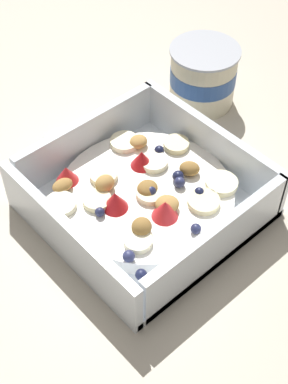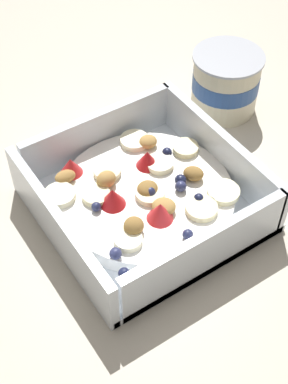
# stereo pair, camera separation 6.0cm
# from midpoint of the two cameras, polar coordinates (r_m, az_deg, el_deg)

# --- Properties ---
(ground_plane) EXTENTS (2.40, 2.40, 0.00)m
(ground_plane) POSITION_cam_midpoint_polar(r_m,az_deg,el_deg) (0.62, 3.97, -2.95)
(ground_plane) COLOR beige
(fruit_bowl) EXTENTS (0.21, 0.21, 0.07)m
(fruit_bowl) POSITION_cam_midpoint_polar(r_m,az_deg,el_deg) (0.61, 2.77, -0.69)
(fruit_bowl) COLOR white
(fruit_bowl) RESTS_ON ground
(spoon) EXTENTS (0.04, 0.17, 0.01)m
(spoon) POSITION_cam_midpoint_polar(r_m,az_deg,el_deg) (0.72, -2.69, 7.20)
(spoon) COLOR silver
(spoon) RESTS_ON ground
(yogurt_cup) EXTENTS (0.09, 0.09, 0.08)m
(yogurt_cup) POSITION_cam_midpoint_polar(r_m,az_deg,el_deg) (0.74, 10.65, 10.83)
(yogurt_cup) COLOR beige
(yogurt_cup) RESTS_ON ground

